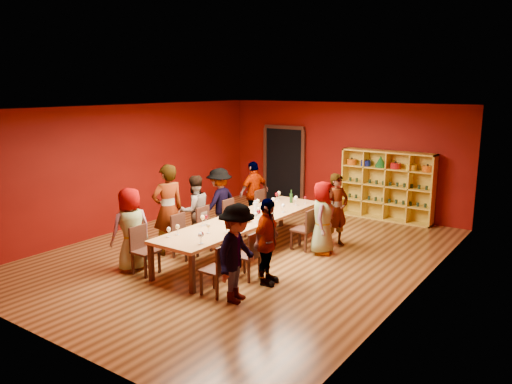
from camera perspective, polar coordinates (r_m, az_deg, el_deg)
room_shell at (r=10.11m, az=-1.27°, el=1.05°), size 7.10×9.10×3.04m
tasting_table at (r=10.29m, az=-1.25°, el=-3.33°), size 1.10×4.50×0.75m
doorway at (r=14.79m, az=3.30°, el=3.05°), size 1.40×0.17×2.30m
shelving_unit at (r=13.33m, az=14.78°, el=1.07°), size 2.40×0.40×1.80m
chair_person_left_0 at (r=9.53m, az=-12.86°, el=-6.18°), size 0.42×0.42×0.89m
person_left_0 at (r=9.65m, az=-14.11°, el=-4.15°), size 0.62×0.86×1.59m
chair_person_left_1 at (r=10.23m, az=-8.42°, el=-4.73°), size 0.42×0.42×0.89m
person_left_1 at (r=10.37m, az=-10.03°, el=-2.00°), size 0.70×0.81×1.88m
chair_person_left_2 at (r=10.78m, az=-5.63°, el=-3.80°), size 0.42×0.42×0.89m
person_left_2 at (r=10.93m, az=-7.03°, el=-2.11°), size 0.65×0.85×1.54m
chair_person_left_3 at (r=11.44m, az=-2.75°, el=-2.82°), size 0.42×0.42×0.89m
person_left_3 at (r=11.59m, az=-4.20°, el=-1.14°), size 0.43×1.02×1.58m
chair_person_left_4 at (r=12.43m, az=0.83°, el=-1.60°), size 0.42×0.42×0.89m
person_left_4 at (r=12.52m, az=-0.23°, el=-0.09°), size 0.61×1.00×1.59m
chair_person_right_0 at (r=8.34m, az=-4.24°, el=-8.56°), size 0.42×0.42×0.89m
person_right_0 at (r=8.01m, az=-2.19°, el=-7.01°), size 0.62×1.11×1.62m
chair_person_right_1 at (r=8.99m, az=-0.67°, el=-6.97°), size 0.42×0.42×0.89m
person_right_1 at (r=8.71m, az=1.25°, el=-5.71°), size 0.56×0.96×1.54m
chair_person_right_3 at (r=10.63m, az=5.74°, el=-4.02°), size 0.42×0.42×0.89m
person_right_3 at (r=10.38m, az=7.63°, el=-2.93°), size 0.59×0.83×1.53m
chair_person_right_4 at (r=11.17m, az=7.34°, el=-3.27°), size 0.42×0.42×0.89m
person_right_4 at (r=10.92m, az=9.23°, el=-2.04°), size 0.62×0.70×1.60m
wine_glass_0 at (r=11.32m, az=1.98°, el=-0.89°), size 0.08×0.08×0.20m
wine_glass_1 at (r=10.12m, az=0.30°, el=-2.35°), size 0.09×0.09×0.22m
wine_glass_2 at (r=10.75m, az=3.11°, el=-1.66°), size 0.07×0.07×0.18m
wine_glass_3 at (r=9.81m, az=-5.73°, el=-2.91°), size 0.09×0.09×0.21m
wine_glass_4 at (r=10.38m, az=0.27°, el=-2.05°), size 0.08×0.08×0.20m
wine_glass_5 at (r=10.77m, az=3.11°, el=-1.60°), size 0.08×0.08×0.19m
wine_glass_6 at (r=11.40m, az=4.59°, el=-0.75°), size 0.09×0.09×0.22m
wine_glass_7 at (r=9.30m, az=-3.37°, el=-3.70°), size 0.09×0.09×0.22m
wine_glass_8 at (r=8.66m, az=-6.40°, el=-4.97°), size 0.08×0.08×0.21m
wine_glass_9 at (r=8.69m, az=-6.26°, el=-4.89°), size 0.09×0.09×0.21m
wine_glass_10 at (r=11.80m, az=2.39°, el=-0.32°), size 0.08×0.08×0.21m
wine_glass_11 at (r=9.28m, az=-5.47°, el=-3.89°), size 0.08×0.08×0.19m
wine_glass_12 at (r=10.33m, az=-2.95°, el=-2.13°), size 0.08×0.08×0.20m
wine_glass_13 at (r=9.76m, az=-6.12°, el=-2.96°), size 0.09×0.09×0.22m
wine_glass_14 at (r=9.43m, az=-3.00°, el=-3.52°), size 0.08×0.08×0.21m
wine_glass_15 at (r=9.91m, az=-3.20°, el=-2.74°), size 0.08×0.08×0.21m
wine_glass_16 at (r=9.25m, az=-8.97°, el=-3.99°), size 0.08×0.08×0.20m
wine_glass_17 at (r=10.43m, az=-2.26°, el=-1.97°), size 0.08×0.08×0.21m
wine_glass_18 at (r=11.94m, az=2.63°, el=-0.17°), size 0.09×0.09×0.21m
wine_glass_19 at (r=11.12m, az=0.07°, el=-1.08°), size 0.08×0.08×0.21m
wine_glass_20 at (r=11.60m, az=5.65°, el=-0.70°), size 0.07×0.07×0.18m
wine_glass_21 at (r=9.14m, az=-9.96°, el=-4.28°), size 0.08×0.08×0.19m
wine_glass_22 at (r=11.12m, az=0.19°, el=-1.09°), size 0.08×0.08×0.21m
wine_glass_23 at (r=9.94m, az=-0.06°, el=-2.66°), size 0.09×0.09×0.21m
spittoon_bowl at (r=10.03m, az=-1.39°, el=-2.98°), size 0.33×0.33×0.18m
carafe_a at (r=10.70m, az=-0.06°, el=-1.76°), size 0.11×0.11×0.27m
carafe_b at (r=9.58m, az=-2.09°, el=-3.48°), size 0.11×0.11×0.25m
wine_bottle at (r=11.67m, az=4.05°, el=-0.66°), size 0.10×0.10×0.31m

